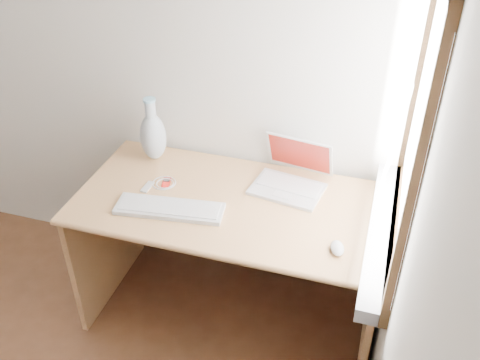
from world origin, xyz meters
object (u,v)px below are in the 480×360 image
(desk, at_px, (237,226))
(vase, at_px, (153,135))
(external_keyboard, at_px, (170,208))
(laptop, at_px, (290,177))

(desk, xyz_separation_m, vase, (-0.47, 0.15, 0.34))
(external_keyboard, xyz_separation_m, vase, (-0.24, 0.38, 0.12))
(laptop, height_order, vase, vase)
(external_keyboard, relative_size, vase, 1.49)
(desk, bearing_deg, external_keyboard, -135.87)
(laptop, xyz_separation_m, vase, (-0.70, 0.04, 0.08))
(desk, bearing_deg, vase, 162.49)
(desk, height_order, laptop, laptop)
(external_keyboard, height_order, vase, vase)
(desk, relative_size, external_keyboard, 2.85)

